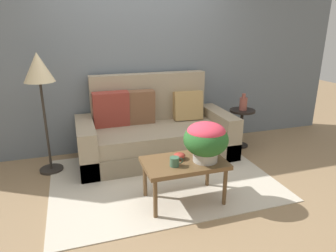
{
  "coord_description": "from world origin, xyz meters",
  "views": [
    {
      "loc": [
        -0.92,
        -2.94,
        1.74
      ],
      "look_at": [
        0.09,
        0.19,
        0.64
      ],
      "focal_mm": 32.48,
      "sensor_mm": 36.0,
      "label": 1
    }
  ],
  "objects_px": {
    "floor_lamp": "(39,75)",
    "potted_plant": "(206,139)",
    "couch": "(155,133)",
    "snack_bowl": "(179,156)",
    "side_table": "(242,121)",
    "table_vase": "(243,103)",
    "coffee_table": "(184,166)",
    "coffee_mug": "(175,162)"
  },
  "relations": [
    {
      "from": "floor_lamp",
      "to": "potted_plant",
      "type": "height_order",
      "value": "floor_lamp"
    },
    {
      "from": "couch",
      "to": "potted_plant",
      "type": "distance_m",
      "value": 1.32
    },
    {
      "from": "couch",
      "to": "snack_bowl",
      "type": "bearing_deg",
      "value": -92.53
    },
    {
      "from": "side_table",
      "to": "table_vase",
      "type": "height_order",
      "value": "table_vase"
    },
    {
      "from": "coffee_table",
      "to": "table_vase",
      "type": "bearing_deg",
      "value": 40.38
    },
    {
      "from": "couch",
      "to": "floor_lamp",
      "type": "height_order",
      "value": "floor_lamp"
    },
    {
      "from": "couch",
      "to": "potted_plant",
      "type": "xyz_separation_m",
      "value": [
        0.18,
        -1.26,
        0.35
      ]
    },
    {
      "from": "floor_lamp",
      "to": "snack_bowl",
      "type": "height_order",
      "value": "floor_lamp"
    },
    {
      "from": "coffee_table",
      "to": "floor_lamp",
      "type": "relative_size",
      "value": 0.57
    },
    {
      "from": "potted_plant",
      "to": "table_vase",
      "type": "distance_m",
      "value": 1.65
    },
    {
      "from": "side_table",
      "to": "snack_bowl",
      "type": "relative_size",
      "value": 4.76
    },
    {
      "from": "snack_bowl",
      "to": "table_vase",
      "type": "height_order",
      "value": "table_vase"
    },
    {
      "from": "potted_plant",
      "to": "snack_bowl",
      "type": "distance_m",
      "value": 0.33
    },
    {
      "from": "coffee_table",
      "to": "snack_bowl",
      "type": "bearing_deg",
      "value": 113.04
    },
    {
      "from": "couch",
      "to": "side_table",
      "type": "bearing_deg",
      "value": -2.35
    },
    {
      "from": "floor_lamp",
      "to": "table_vase",
      "type": "distance_m",
      "value": 2.72
    },
    {
      "from": "floor_lamp",
      "to": "potted_plant",
      "type": "xyz_separation_m",
      "value": [
        1.53,
        -1.21,
        -0.51
      ]
    },
    {
      "from": "couch",
      "to": "side_table",
      "type": "xyz_separation_m",
      "value": [
        1.31,
        -0.05,
        0.06
      ]
    },
    {
      "from": "snack_bowl",
      "to": "table_vase",
      "type": "relative_size",
      "value": 0.5
    },
    {
      "from": "coffee_mug",
      "to": "table_vase",
      "type": "height_order",
      "value": "table_vase"
    },
    {
      "from": "couch",
      "to": "table_vase",
      "type": "distance_m",
      "value": 1.36
    },
    {
      "from": "coffee_table",
      "to": "floor_lamp",
      "type": "bearing_deg",
      "value": 139.29
    },
    {
      "from": "side_table",
      "to": "coffee_mug",
      "type": "bearing_deg",
      "value": -140.2
    },
    {
      "from": "table_vase",
      "to": "snack_bowl",
      "type": "bearing_deg",
      "value": -141.85
    },
    {
      "from": "couch",
      "to": "coffee_table",
      "type": "xyz_separation_m",
      "value": [
        -0.02,
        -1.2,
        0.06
      ]
    },
    {
      "from": "coffee_table",
      "to": "coffee_mug",
      "type": "height_order",
      "value": "coffee_mug"
    },
    {
      "from": "side_table",
      "to": "table_vase",
      "type": "relative_size",
      "value": 2.36
    },
    {
      "from": "coffee_mug",
      "to": "coffee_table",
      "type": "bearing_deg",
      "value": 30.77
    },
    {
      "from": "couch",
      "to": "snack_bowl",
      "type": "distance_m",
      "value": 1.14
    },
    {
      "from": "snack_bowl",
      "to": "potted_plant",
      "type": "bearing_deg",
      "value": -28.8
    },
    {
      "from": "couch",
      "to": "side_table",
      "type": "height_order",
      "value": "couch"
    },
    {
      "from": "floor_lamp",
      "to": "potted_plant",
      "type": "bearing_deg",
      "value": -38.22
    },
    {
      "from": "couch",
      "to": "potted_plant",
      "type": "relative_size",
      "value": 4.66
    },
    {
      "from": "floor_lamp",
      "to": "couch",
      "type": "bearing_deg",
      "value": 2.01
    },
    {
      "from": "table_vase",
      "to": "potted_plant",
      "type": "bearing_deg",
      "value": -133.57
    },
    {
      "from": "couch",
      "to": "table_vase",
      "type": "relative_size",
      "value": 8.56
    },
    {
      "from": "floor_lamp",
      "to": "snack_bowl",
      "type": "distance_m",
      "value": 1.84
    },
    {
      "from": "coffee_table",
      "to": "snack_bowl",
      "type": "relative_size",
      "value": 6.89
    },
    {
      "from": "snack_bowl",
      "to": "side_table",
      "type": "bearing_deg",
      "value": 38.32
    },
    {
      "from": "side_table",
      "to": "coffee_mug",
      "type": "distance_m",
      "value": 1.91
    },
    {
      "from": "coffee_mug",
      "to": "snack_bowl",
      "type": "bearing_deg",
      "value": 54.86
    },
    {
      "from": "floor_lamp",
      "to": "coffee_table",
      "type": "bearing_deg",
      "value": -40.71
    }
  ]
}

